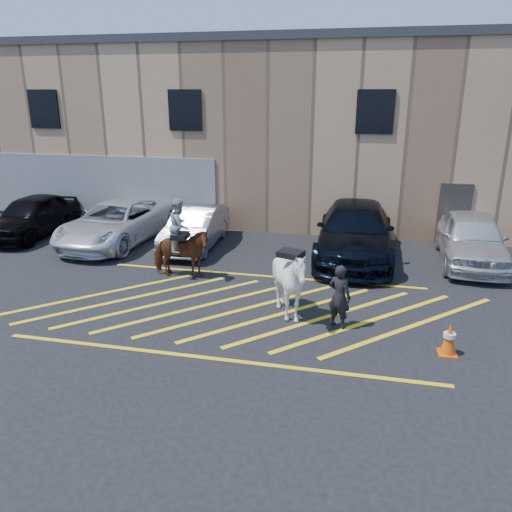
% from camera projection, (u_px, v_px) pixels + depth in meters
% --- Properties ---
extents(ground, '(90.00, 90.00, 0.00)m').
position_uv_depth(ground, '(245.00, 305.00, 12.96)').
color(ground, black).
rests_on(ground, ground).
extents(car_black_suv, '(1.93, 4.60, 1.55)m').
position_uv_depth(car_black_suv, '(32.00, 216.00, 18.97)').
color(car_black_suv, black).
rests_on(car_black_suv, ground).
extents(car_white_pickup, '(2.89, 5.56, 1.50)m').
position_uv_depth(car_white_pickup, '(116.00, 223.00, 18.07)').
color(car_white_pickup, silver).
rests_on(car_white_pickup, ground).
extents(car_silver_sedan, '(1.64, 4.31, 1.40)m').
position_uv_depth(car_silver_sedan, '(195.00, 228.00, 17.60)').
color(car_silver_sedan, '#9397A1').
rests_on(car_silver_sedan, ground).
extents(car_blue_suv, '(2.49, 6.01, 1.74)m').
position_uv_depth(car_blue_suv, '(355.00, 231.00, 16.53)').
color(car_blue_suv, black).
rests_on(car_blue_suv, ground).
extents(car_white_suv, '(2.08, 4.82, 1.62)m').
position_uv_depth(car_white_suv, '(472.00, 238.00, 15.94)').
color(car_white_suv, silver).
rests_on(car_white_suv, ground).
extents(handler, '(0.67, 0.57, 1.54)m').
position_uv_depth(handler, '(339.00, 297.00, 11.54)').
color(handler, black).
rests_on(handler, ground).
extents(warehouse, '(32.42, 10.20, 7.30)m').
position_uv_depth(warehouse, '(306.00, 128.00, 22.93)').
color(warehouse, tan).
rests_on(warehouse, ground).
extents(hatching_zone, '(12.60, 5.12, 0.01)m').
position_uv_depth(hatching_zone, '(242.00, 310.00, 12.68)').
color(hatching_zone, yellow).
rests_on(hatching_zone, ground).
extents(mounted_bay, '(1.84, 0.93, 2.38)m').
position_uv_depth(mounted_bay, '(180.00, 247.00, 14.61)').
color(mounted_bay, '#5D3616').
rests_on(mounted_bay, ground).
extents(saddled_white, '(1.92, 2.05, 1.85)m').
position_uv_depth(saddled_white, '(290.00, 282.00, 11.97)').
color(saddled_white, silver).
rests_on(saddled_white, ground).
extents(traffic_cone, '(0.39, 0.39, 0.73)m').
position_uv_depth(traffic_cone, '(449.00, 339.00, 10.44)').
color(traffic_cone, '#EA4D09').
rests_on(traffic_cone, ground).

